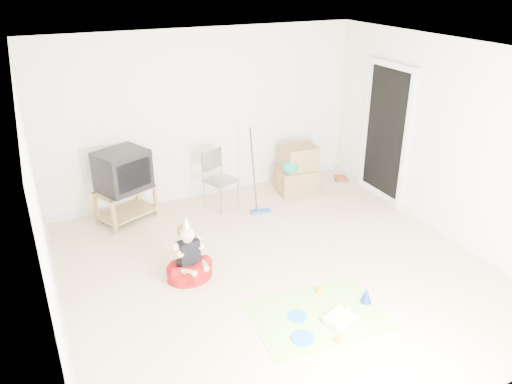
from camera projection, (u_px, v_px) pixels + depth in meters
name	position (u px, v px, depth m)	size (l,w,h in m)	color
ground	(277.00, 269.00, 6.12)	(5.00, 5.00, 0.00)	beige
doorway_recess	(386.00, 135.00, 7.64)	(0.02, 0.90, 2.05)	black
tv_stand	(126.00, 202.00, 7.20)	(0.92, 0.77, 0.49)	olive
crt_tv	(122.00, 170.00, 7.00)	(0.66, 0.55, 0.57)	black
folding_chair	(221.00, 180.00, 7.52)	(0.54, 0.53, 0.92)	gray
cardboard_boxes	(297.00, 171.00, 8.07)	(0.66, 0.53, 0.78)	olive
floor_mop	(261.00, 196.00, 7.43)	(0.32, 0.41, 1.23)	#244EB4
book_pile	(341.00, 179.00, 8.65)	(0.28, 0.31, 0.06)	#236B46
seated_woman	(189.00, 264.00, 5.91)	(0.68, 0.68, 0.81)	#980E0E
party_mat	(318.00, 316.00, 5.31)	(1.39, 1.01, 0.01)	#EA3185
birthday_cake	(339.00, 319.00, 5.20)	(0.35, 0.31, 0.14)	white
blue_plate_near	(298.00, 316.00, 5.29)	(0.21, 0.21, 0.01)	blue
blue_plate_far	(303.00, 338.00, 4.98)	(0.24, 0.24, 0.01)	blue
orange_cup_near	(320.00, 291.00, 5.65)	(0.07, 0.07, 0.08)	orange
orange_cup_far	(339.00, 339.00, 4.92)	(0.06, 0.06, 0.07)	orange
blue_party_hat	(366.00, 295.00, 5.49)	(0.13, 0.13, 0.18)	#1831AC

